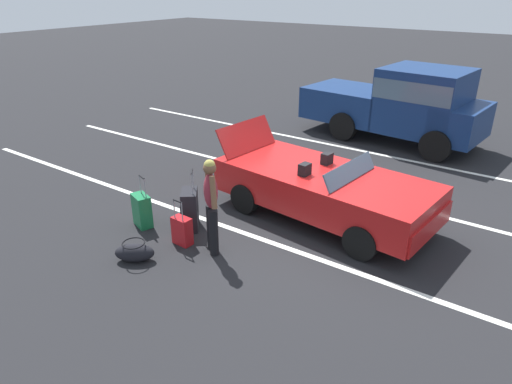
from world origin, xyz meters
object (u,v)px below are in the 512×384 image
(suitcase_small_carryon, at_px, (182,231))
(parked_pickup_truck_near, at_px, (406,103))
(suitcase_large_black, at_px, (190,209))
(suitcase_medium_bright, at_px, (142,210))
(convertible_car, at_px, (333,192))
(traveler_person, at_px, (211,202))
(duffel_bag, at_px, (135,252))

(suitcase_small_carryon, xyz_separation_m, parked_pickup_truck_near, (1.26, 7.67, 0.85))
(suitcase_large_black, bearing_deg, suitcase_small_carryon, 80.05)
(suitcase_medium_bright, bearing_deg, convertible_car, 148.25)
(suitcase_small_carryon, height_order, traveler_person, traveler_person)
(parked_pickup_truck_near, bearing_deg, duffel_bag, -94.08)
(suitcase_small_carryon, xyz_separation_m, duffel_bag, (-0.26, -0.84, -0.10))
(suitcase_large_black, relative_size, parked_pickup_truck_near, 0.22)
(duffel_bag, bearing_deg, suitcase_medium_bright, 131.11)
(convertible_car, distance_m, suitcase_small_carryon, 2.86)
(suitcase_medium_bright, bearing_deg, traveler_person, 111.62)
(convertible_car, bearing_deg, parked_pickup_truck_near, 101.14)
(traveler_person, bearing_deg, duffel_bag, 175.58)
(suitcase_small_carryon, distance_m, parked_pickup_truck_near, 7.82)
(duffel_bag, xyz_separation_m, traveler_person, (0.86, 0.95, 0.77))
(suitcase_medium_bright, distance_m, traveler_person, 1.76)
(duffel_bag, relative_size, traveler_person, 0.42)
(suitcase_large_black, distance_m, suitcase_medium_bright, 0.90)
(parked_pickup_truck_near, bearing_deg, traveler_person, -88.92)
(suitcase_small_carryon, bearing_deg, convertible_car, -34.95)
(suitcase_large_black, relative_size, suitcase_small_carryon, 1.32)
(suitcase_large_black, distance_m, traveler_person, 1.11)
(parked_pickup_truck_near, bearing_deg, suitcase_large_black, -96.02)
(convertible_car, height_order, traveler_person, traveler_person)
(suitcase_small_carryon, bearing_deg, duffel_bag, 165.33)
(suitcase_large_black, height_order, parked_pickup_truck_near, parked_pickup_truck_near)
(convertible_car, height_order, suitcase_small_carryon, convertible_car)
(traveler_person, bearing_deg, suitcase_small_carryon, 137.73)
(suitcase_medium_bright, relative_size, traveler_person, 0.59)
(suitcase_large_black, height_order, traveler_person, traveler_person)
(convertible_car, xyz_separation_m, traveler_person, (-1.14, -2.14, 0.34))
(convertible_car, relative_size, suitcase_small_carryon, 5.10)
(suitcase_medium_bright, distance_m, suitcase_small_carryon, 1.06)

